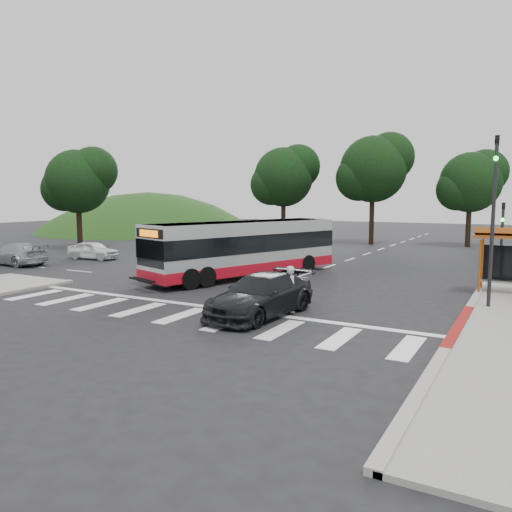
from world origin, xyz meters
The scene contains 16 objects.
ground centered at (0.00, 0.00, 0.00)m, with size 140.00×140.00×0.00m, color black.
curb_east centered at (9.00, 8.00, 0.07)m, with size 0.30×40.00×0.15m, color #9E9991.
curb_east_red centered at (9.00, -2.00, 0.08)m, with size 0.32×6.00×0.15m, color maroon.
hillside_nw centered at (-32.00, 30.00, 0.00)m, with size 44.00×44.00×10.00m, color #234616.
crosswalk_ladder centered at (0.00, -5.00, 0.01)m, with size 18.00×2.60×0.01m, color silver.
traffic_signal_ne_tall centered at (9.60, 1.49, 3.88)m, with size 0.18×0.37×6.50m.
traffic_signal_ne_short centered at (9.60, 8.49, 2.48)m, with size 0.18×0.37×4.00m.
tree_north_a centered at (-1.92, 26.07, 6.92)m, with size 6.60×6.15×10.17m.
tree_north_b centered at (6.07, 28.06, 5.66)m, with size 5.72×5.33×8.43m.
tree_north_c centered at (-9.92, 24.06, 6.29)m, with size 6.16×5.74×9.30m.
tree_west_a centered at (-21.93, 10.06, 5.66)m, with size 5.72×5.33×8.43m.
transit_bus centered at (-2.50, 3.86, 1.49)m, with size 2.50×11.55×2.98m, color #B4B7B9, non-canonical shape.
pedestrian centered at (3.20, -2.50, 0.86)m, with size 0.63×0.41×1.72m, color silver.
dark_sedan centered at (2.50, -3.56, 0.75)m, with size 2.09×5.14×1.49m, color black.
west_car_white centered at (-15.64, 5.50, 0.63)m, with size 1.48×3.67×1.25m, color white.
west_car_silver centered at (-17.70, 1.00, 0.69)m, with size 1.94×4.78×1.39m, color #A3A6A8.
Camera 1 is at (10.90, -19.05, 4.21)m, focal length 35.00 mm.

